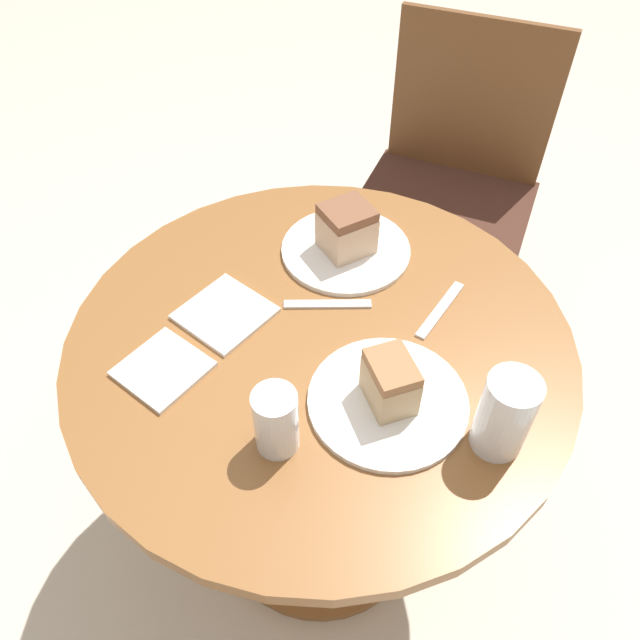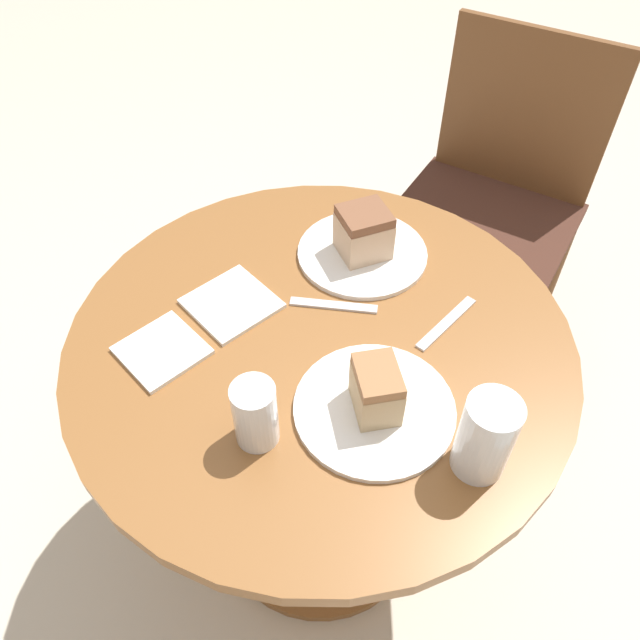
{
  "view_description": "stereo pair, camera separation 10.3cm",
  "coord_description": "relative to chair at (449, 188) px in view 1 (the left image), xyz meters",
  "views": [
    {
      "loc": [
        0.36,
        -0.59,
        1.51
      ],
      "look_at": [
        0.0,
        0.0,
        0.75
      ],
      "focal_mm": 35.0,
      "sensor_mm": 36.0,
      "label": 1
    },
    {
      "loc": [
        0.45,
        -0.53,
        1.51
      ],
      "look_at": [
        0.0,
        0.0,
        0.75
      ],
      "focal_mm": 35.0,
      "sensor_mm": 36.0,
      "label": 2
    }
  ],
  "objects": [
    {
      "name": "glass_lemonade",
      "position": [
        0.14,
        -1.04,
        0.29
      ],
      "size": [
        0.06,
        0.06,
        0.11
      ],
      "color": "beige",
      "rests_on": "table"
    },
    {
      "name": "cake_slice_far",
      "position": [
        0.25,
        -0.89,
        0.29
      ],
      "size": [
        0.11,
        0.1,
        0.09
      ],
      "rotation": [
        0.0,
        0.0,
        0.89
      ],
      "color": "tan",
      "rests_on": "plate_far"
    },
    {
      "name": "fork",
      "position": [
        0.06,
        -0.76,
        0.24
      ],
      "size": [
        0.14,
        0.1,
        0.0
      ],
      "rotation": [
        0.0,
        0.0,
        0.56
      ],
      "color": "silver",
      "rests_on": "table"
    },
    {
      "name": "cake_slice_near",
      "position": [
        0.02,
        -0.62,
        0.29
      ],
      "size": [
        0.12,
        0.12,
        0.09
      ],
      "rotation": [
        0.0,
        0.0,
        4.22
      ],
      "color": "beige",
      "rests_on": "plate_near"
    },
    {
      "name": "table",
      "position": [
        0.09,
        -0.83,
        0.04
      ],
      "size": [
        0.87,
        0.87,
        0.71
      ],
      "color": "brown",
      "rests_on": "ground_plane"
    },
    {
      "name": "ground_plane",
      "position": [
        0.09,
        -0.83,
        -0.47
      ],
      "size": [
        8.0,
        8.0,
        0.0
      ],
      "primitive_type": "plane",
      "color": "beige"
    },
    {
      "name": "plate_near",
      "position": [
        0.02,
        -0.62,
        0.24
      ],
      "size": [
        0.25,
        0.25,
        0.01
      ],
      "color": "white",
      "rests_on": "table"
    },
    {
      "name": "napkin_side",
      "position": [
        -0.09,
        -1.02,
        0.24
      ],
      "size": [
        0.14,
        0.14,
        0.01
      ],
      "rotation": [
        0.0,
        0.0,
        -0.12
      ],
      "color": "white",
      "rests_on": "table"
    },
    {
      "name": "chair",
      "position": [
        0.0,
        0.0,
        0.0
      ],
      "size": [
        0.53,
        0.52,
        0.88
      ],
      "rotation": [
        0.0,
        0.0,
        0.16
      ],
      "color": "brown",
      "rests_on": "ground_plane"
    },
    {
      "name": "spoon",
      "position": [
        0.24,
        -0.67,
        0.24
      ],
      "size": [
        0.02,
        0.16,
        0.0
      ],
      "rotation": [
        0.0,
        0.0,
        1.53
      ],
      "color": "silver",
      "rests_on": "table"
    },
    {
      "name": "glass_water",
      "position": [
        0.41,
        -0.87,
        0.3
      ],
      "size": [
        0.08,
        0.08,
        0.14
      ],
      "color": "silver",
      "rests_on": "table"
    },
    {
      "name": "plate_far",
      "position": [
        0.25,
        -0.89,
        0.24
      ],
      "size": [
        0.25,
        0.25,
        0.01
      ],
      "color": "white",
      "rests_on": "table"
    },
    {
      "name": "napkin_stack",
      "position": [
        -0.08,
        -0.87,
        0.24
      ],
      "size": [
        0.16,
        0.16,
        0.01
      ],
      "rotation": [
        0.0,
        0.0,
        -0.14
      ],
      "color": "white",
      "rests_on": "table"
    }
  ]
}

